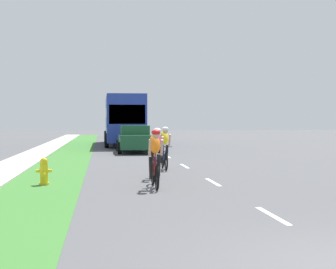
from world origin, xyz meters
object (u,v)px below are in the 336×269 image
object	(u,v)px
pickup_black	(120,129)
fire_hydrant_yellow	(44,172)
sedan_dark_green	(135,139)
cyclist_distant	(164,147)
cyclist_lead	(155,158)
cyclist_trailing	(156,152)
bus_blue	(123,118)

from	to	relation	value
pickup_black	fire_hydrant_yellow	bearing A→B (deg)	-95.13
sedan_dark_green	pickup_black	size ratio (longest dim) A/B	0.84
cyclist_distant	sedan_dark_green	bearing A→B (deg)	92.90
sedan_dark_green	cyclist_lead	bearing A→B (deg)	-91.51
cyclist_trailing	cyclist_lead	bearing A→B (deg)	-97.20
sedan_dark_green	bus_blue	bearing A→B (deg)	91.80
fire_hydrant_yellow	bus_blue	bearing A→B (deg)	81.87
cyclist_lead	pickup_black	bearing A→B (deg)	89.39
bus_blue	pickup_black	world-z (taller)	bus_blue
fire_hydrant_yellow	cyclist_lead	size ratio (longest dim) A/B	0.44
fire_hydrant_yellow	cyclist_lead	bearing A→B (deg)	-18.36
sedan_dark_green	bus_blue	xyz separation A→B (m)	(-0.27, 8.63, 1.21)
sedan_dark_green	bus_blue	world-z (taller)	bus_blue
cyclist_distant	pickup_black	bearing A→B (deg)	90.74
fire_hydrant_yellow	sedan_dark_green	xyz separation A→B (m)	(3.43, 13.48, 0.40)
fire_hydrant_yellow	sedan_dark_green	distance (m)	13.91
cyclist_lead	pickup_black	xyz separation A→B (m)	(0.42, 39.69, 0.02)
cyclist_distant	bus_blue	xyz separation A→B (m)	(-0.76, 18.26, 1.17)
cyclist_trailing	sedan_dark_green	xyz separation A→B (m)	(0.09, 12.22, -0.04)
cyclist_trailing	bus_blue	size ratio (longest dim) A/B	0.15
cyclist_trailing	cyclist_distant	bearing A→B (deg)	77.35
cyclist_lead	pickup_black	world-z (taller)	pickup_black
fire_hydrant_yellow	cyclist_lead	xyz separation A→B (m)	(3.05, -1.01, 0.44)
cyclist_lead	cyclist_distant	size ratio (longest dim) A/B	1.00
cyclist_lead	pickup_black	distance (m)	39.69
sedan_dark_green	cyclist_trailing	bearing A→B (deg)	-90.44
cyclist_distant	pickup_black	size ratio (longest dim) A/B	0.34
fire_hydrant_yellow	cyclist_trailing	size ratio (longest dim) A/B	0.44
fire_hydrant_yellow	cyclist_distant	size ratio (longest dim) A/B	0.44
fire_hydrant_yellow	cyclist_distant	bearing A→B (deg)	44.51
cyclist_lead	cyclist_trailing	xyz separation A→B (m)	(0.29, 2.27, 0.00)
cyclist_lead	cyclist_distant	xyz separation A→B (m)	(0.87, 4.86, 0.00)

